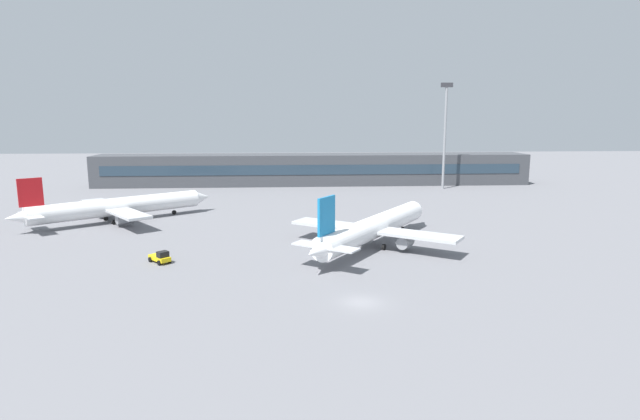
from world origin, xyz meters
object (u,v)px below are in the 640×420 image
airplane_near (376,227)px  floodlight_tower_west (445,129)px  baggage_tug_yellow (160,257)px  airplane_mid (120,207)px

airplane_near → floodlight_tower_west: size_ratio=1.17×
airplane_near → baggage_tug_yellow: airplane_near is taller
airplane_mid → baggage_tug_yellow: airplane_mid is taller
airplane_near → floodlight_tower_west: 70.94m
airplane_near → airplane_mid: (-45.94, 21.70, -0.06)m
airplane_mid → floodlight_tower_west: size_ratio=1.12×
baggage_tug_yellow → airplane_near: bearing=14.3°
airplane_near → floodlight_tower_west: (29.87, 62.89, 13.61)m
airplane_near → airplane_mid: bearing=154.7°
airplane_near → baggage_tug_yellow: bearing=-165.7°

